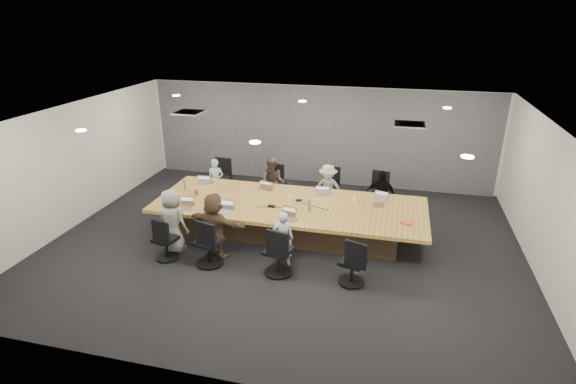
% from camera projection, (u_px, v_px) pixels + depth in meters
% --- Properties ---
extents(floor, '(10.00, 8.00, 0.00)m').
position_uv_depth(floor, '(284.00, 243.00, 9.81)').
color(floor, black).
rests_on(floor, ground).
extents(ceiling, '(10.00, 8.00, 0.00)m').
position_uv_depth(ceiling, '(283.00, 116.00, 8.76)').
color(ceiling, white).
rests_on(ceiling, wall_back).
extents(wall_back, '(10.00, 0.00, 2.80)m').
position_uv_depth(wall_back, '(318.00, 135.00, 12.88)').
color(wall_back, beige).
rests_on(wall_back, ground).
extents(wall_front, '(10.00, 0.00, 2.80)m').
position_uv_depth(wall_front, '(205.00, 293.00, 5.68)').
color(wall_front, beige).
rests_on(wall_front, ground).
extents(wall_left, '(0.00, 8.00, 2.80)m').
position_uv_depth(wall_left, '(75.00, 165.00, 10.40)').
color(wall_left, beige).
rests_on(wall_left, ground).
extents(wall_right, '(0.00, 8.00, 2.80)m').
position_uv_depth(wall_right, '(549.00, 207.00, 8.17)').
color(wall_right, beige).
rests_on(wall_right, ground).
extents(curtain, '(9.80, 0.04, 2.80)m').
position_uv_depth(curtain, '(318.00, 136.00, 12.81)').
color(curtain, slate).
rests_on(curtain, ground).
extents(conference_table, '(6.00, 2.20, 0.74)m').
position_uv_depth(conference_table, '(289.00, 217.00, 10.11)').
color(conference_table, '#503A27').
rests_on(conference_table, ground).
extents(chair_0, '(0.59, 0.59, 0.86)m').
position_uv_depth(chair_0, '(221.00, 181.00, 12.14)').
color(chair_0, black).
rests_on(chair_0, ground).
extents(chair_1, '(0.61, 0.61, 0.76)m').
position_uv_depth(chair_1, '(277.00, 188.00, 11.81)').
color(chair_1, black).
rests_on(chair_1, ground).
extents(chair_2, '(0.57, 0.57, 0.83)m').
position_uv_depth(chair_2, '(330.00, 192.00, 11.49)').
color(chair_2, black).
rests_on(chair_2, ground).
extents(chair_3, '(0.65, 0.65, 0.82)m').
position_uv_depth(chair_3, '(381.00, 197.00, 11.20)').
color(chair_3, black).
rests_on(chair_3, ground).
extents(chair_4, '(0.59, 0.59, 0.73)m').
position_uv_depth(chair_4, '(166.00, 243.00, 9.07)').
color(chair_4, black).
rests_on(chair_4, ground).
extents(chair_5, '(0.70, 0.70, 0.85)m').
position_uv_depth(chair_5, '(209.00, 245.00, 8.84)').
color(chair_5, black).
rests_on(chair_5, ground).
extents(chair_6, '(0.66, 0.66, 0.83)m').
position_uv_depth(chair_6, '(278.00, 255.00, 8.53)').
color(chair_6, black).
rests_on(chair_6, ground).
extents(chair_7, '(0.64, 0.64, 0.76)m').
position_uv_depth(chair_7, '(352.00, 265.00, 8.23)').
color(chair_7, black).
rests_on(chair_7, ground).
extents(person_0, '(0.46, 0.33, 1.15)m').
position_uv_depth(person_0, '(216.00, 181.00, 11.77)').
color(person_0, silver).
rests_on(person_0, ground).
extents(laptop_0, '(0.35, 0.25, 0.02)m').
position_uv_depth(laptop_0, '(207.00, 182.00, 11.21)').
color(laptop_0, '#B2B2B7').
rests_on(laptop_0, conference_table).
extents(person_1, '(0.66, 0.53, 1.31)m').
position_uv_depth(person_1, '(273.00, 183.00, 11.40)').
color(person_1, '#44322C').
rests_on(person_1, ground).
extents(laptop_1, '(0.38, 0.30, 0.02)m').
position_uv_depth(laptop_1, '(267.00, 187.00, 10.87)').
color(laptop_1, '#8C6647').
rests_on(laptop_1, conference_table).
extents(person_2, '(0.85, 0.55, 1.25)m').
position_uv_depth(person_2, '(328.00, 189.00, 11.09)').
color(person_2, '#8D9E8C').
rests_on(person_2, ground).
extents(laptop_2, '(0.34, 0.25, 0.02)m').
position_uv_depth(laptop_2, '(324.00, 192.00, 10.55)').
color(laptop_2, '#B2B2B7').
rests_on(laptop_2, conference_table).
extents(person_3, '(0.75, 0.41, 1.22)m').
position_uv_depth(person_3, '(381.00, 194.00, 10.81)').
color(person_3, black).
rests_on(person_3, ground).
extents(laptop_3, '(0.34, 0.27, 0.02)m').
position_uv_depth(laptop_3, '(380.00, 198.00, 10.26)').
color(laptop_3, '#B2B2B7').
rests_on(laptop_3, conference_table).
extents(person_4, '(0.75, 0.58, 1.38)m').
position_uv_depth(person_4, '(172.00, 221.00, 9.26)').
color(person_4, gray).
rests_on(person_4, ground).
extents(laptop_4, '(0.33, 0.24, 0.02)m').
position_uv_depth(laptop_4, '(184.00, 208.00, 9.74)').
color(laptop_4, '#8C6647').
rests_on(laptop_4, conference_table).
extents(person_5, '(1.35, 0.69, 1.39)m').
position_uv_depth(person_5, '(215.00, 225.00, 9.05)').
color(person_5, brown).
rests_on(person_5, ground).
extents(laptop_5, '(0.32, 0.23, 0.02)m').
position_uv_depth(laptop_5, '(225.00, 212.00, 9.53)').
color(laptop_5, '#B2B2B7').
rests_on(laptop_5, conference_table).
extents(person_6, '(0.47, 0.37, 1.15)m').
position_uv_depth(person_6, '(283.00, 239.00, 8.78)').
color(person_6, silver).
rests_on(person_6, ground).
extents(laptop_6, '(0.35, 0.27, 0.02)m').
position_uv_depth(laptop_6, '(290.00, 219.00, 9.21)').
color(laptop_6, '#8C6647').
rests_on(laptop_6, conference_table).
extents(bottle_green_left, '(0.07, 0.07, 0.23)m').
position_uv_depth(bottle_green_left, '(184.00, 184.00, 10.76)').
color(bottle_green_left, '#459B47').
rests_on(bottle_green_left, conference_table).
extents(bottle_green_right, '(0.09, 0.09, 0.25)m').
position_uv_depth(bottle_green_right, '(309.00, 205.00, 9.57)').
color(bottle_green_right, '#459B47').
rests_on(bottle_green_right, conference_table).
extents(bottle_clear, '(0.07, 0.07, 0.19)m').
position_uv_depth(bottle_clear, '(242.00, 192.00, 10.36)').
color(bottle_clear, silver).
rests_on(bottle_clear, conference_table).
extents(cup_white_far, '(0.08, 0.08, 0.10)m').
position_uv_depth(cup_white_far, '(289.00, 199.00, 10.07)').
color(cup_white_far, white).
rests_on(cup_white_far, conference_table).
extents(cup_white_near, '(0.09, 0.09, 0.10)m').
position_uv_depth(cup_white_near, '(355.00, 200.00, 10.00)').
color(cup_white_near, white).
rests_on(cup_white_near, conference_table).
extents(mug_brown, '(0.10, 0.10, 0.10)m').
position_uv_depth(mug_brown, '(196.00, 193.00, 10.43)').
color(mug_brown, brown).
rests_on(mug_brown, conference_table).
extents(mic_left, '(0.17, 0.12, 0.03)m').
position_uv_depth(mic_left, '(271.00, 206.00, 9.80)').
color(mic_left, black).
rests_on(mic_left, conference_table).
extents(mic_right, '(0.14, 0.10, 0.03)m').
position_uv_depth(mic_right, '(299.00, 200.00, 10.10)').
color(mic_right, black).
rests_on(mic_right, conference_table).
extents(stapler, '(0.18, 0.09, 0.06)m').
position_uv_depth(stapler, '(288.00, 211.00, 9.53)').
color(stapler, black).
rests_on(stapler, conference_table).
extents(canvas_bag, '(0.27, 0.21, 0.13)m').
position_uv_depth(canvas_bag, '(378.00, 203.00, 9.82)').
color(canvas_bag, '#987C62').
rests_on(canvas_bag, conference_table).
extents(snack_packet, '(0.24, 0.22, 0.04)m').
position_uv_depth(snack_packet, '(406.00, 223.00, 9.00)').
color(snack_packet, '#E54F36').
rests_on(snack_packet, conference_table).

